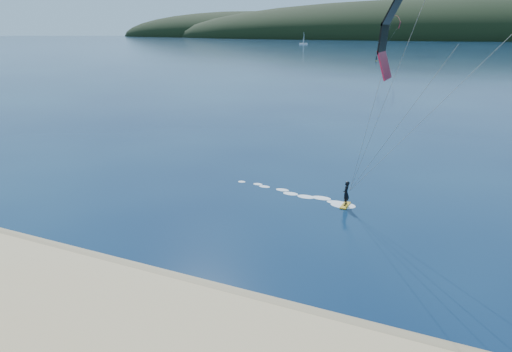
# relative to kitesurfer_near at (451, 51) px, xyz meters

# --- Properties ---
(ground) EXTENTS (1800.00, 1800.00, 0.00)m
(ground) POSITION_rel_kitesurfer_near_xyz_m (-13.32, -13.74, -12.14)
(ground) COLOR #071636
(ground) RESTS_ON ground
(wet_sand) EXTENTS (220.00, 2.50, 0.10)m
(wet_sand) POSITION_rel_kitesurfer_near_xyz_m (-13.32, -9.24, -12.09)
(wet_sand) COLOR olive
(wet_sand) RESTS_ON ground
(headland) EXTENTS (1200.00, 310.00, 140.00)m
(headland) POSITION_rel_kitesurfer_near_xyz_m (-12.69, 731.54, -12.14)
(headland) COLOR black
(headland) RESTS_ON ground
(kitesurfer_near) EXTENTS (22.02, 9.69, 16.22)m
(kitesurfer_near) POSITION_rel_kitesurfer_near_xyz_m (0.00, 0.00, 0.00)
(kitesurfer_near) COLOR #C09016
(kitesurfer_near) RESTS_ON ground
(kitesurfer_far) EXTENTS (10.25, 5.39, 18.54)m
(kitesurfer_far) POSITION_rel_kitesurfer_near_xyz_m (-32.27, 180.40, 3.09)
(kitesurfer_far) COLOR #C09016
(kitesurfer_far) RESTS_ON ground
(sailboat) EXTENTS (7.95, 4.96, 11.08)m
(sailboat) POSITION_rel_kitesurfer_near_xyz_m (-144.45, 392.95, -11.33)
(sailboat) COLOR white
(sailboat) RESTS_ON ground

